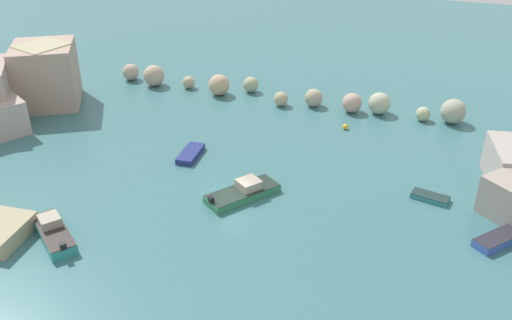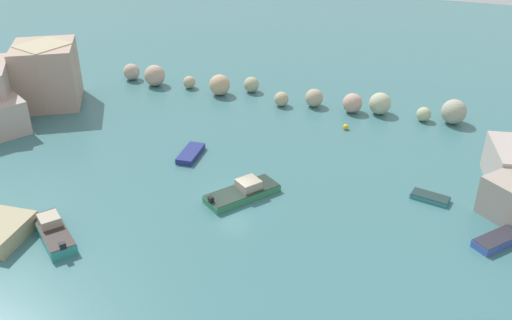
# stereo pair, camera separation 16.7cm
# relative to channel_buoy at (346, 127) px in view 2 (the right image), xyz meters

# --- Properties ---
(cove_water) EXTENTS (160.00, 160.00, 0.00)m
(cove_water) POSITION_rel_channel_buoy_xyz_m (-6.04, -16.52, -0.29)
(cove_water) COLOR #396C70
(cove_water) RESTS_ON ground
(cliff_headland_left) EXTENTS (15.38, 17.42, 7.03)m
(cliff_headland_left) POSITION_rel_channel_buoy_xyz_m (-35.52, -7.54, 2.73)
(cliff_headland_left) COLOR #9EA98D
(cliff_headland_left) RESTS_ON ground
(rock_breakwater) EXTENTS (41.54, 4.57, 2.66)m
(rock_breakwater) POSITION_rel_channel_buoy_xyz_m (-8.15, 4.91, 0.86)
(rock_breakwater) COLOR tan
(rock_breakwater) RESTS_ON ground
(channel_buoy) EXTENTS (0.57, 0.57, 0.57)m
(channel_buoy) POSITION_rel_channel_buoy_xyz_m (0.00, 0.00, 0.00)
(channel_buoy) COLOR gold
(channel_buoy) RESTS_ON cove_water
(moored_boat_0) EXTENTS (1.89, 3.95, 0.56)m
(moored_boat_0) POSITION_rel_channel_buoy_xyz_m (-12.80, -10.84, -0.01)
(moored_boat_0) COLOR navy
(moored_boat_0) RESTS_ON cove_water
(moored_boat_1) EXTENTS (5.68, 5.00, 1.59)m
(moored_boat_1) POSITION_rel_channel_buoy_xyz_m (-16.98, -26.01, 0.28)
(moored_boat_1) COLOR teal
(moored_boat_1) RESTS_ON cove_water
(moored_boat_3) EXTENTS (3.30, 1.93, 0.44)m
(moored_boat_3) POSITION_rel_channel_buoy_xyz_m (9.45, -10.97, -0.07)
(moored_boat_3) COLOR teal
(moored_boat_3) RESTS_ON cove_water
(moored_boat_4) EXTENTS (5.65, 6.59, 1.42)m
(moored_boat_4) POSITION_rel_channel_buoy_xyz_m (-5.51, -15.79, 0.18)
(moored_boat_4) COLOR #327C53
(moored_boat_4) RESTS_ON cove_water
(moored_boat_5) EXTENTS (3.64, 3.90, 0.65)m
(moored_boat_5) POSITION_rel_channel_buoy_xyz_m (14.60, -15.52, 0.04)
(moored_boat_5) COLOR #3957AF
(moored_boat_5) RESTS_ON cove_water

